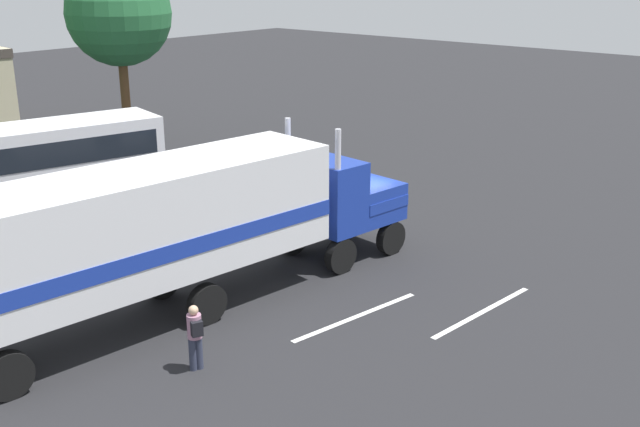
{
  "coord_description": "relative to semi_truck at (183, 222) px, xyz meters",
  "views": [
    {
      "loc": [
        -18.41,
        -14.78,
        9.14
      ],
      "look_at": [
        -1.31,
        -0.18,
        1.6
      ],
      "focal_mm": 42.8,
      "sensor_mm": 36.0,
      "label": 1
    }
  ],
  "objects": [
    {
      "name": "ground_plane",
      "position": [
        6.29,
        -0.36,
        -2.52
      ],
      "size": [
        120.0,
        120.0,
        0.0
      ],
      "primitive_type": "plane",
      "color": "#232326"
    },
    {
      "name": "lane_stripe_near",
      "position": [
        2.59,
        -3.86,
        -2.52
      ],
      "size": [
        4.37,
        0.84,
        0.01
      ],
      "primitive_type": "cube",
      "rotation": [
        0.0,
        0.0,
        -0.16
      ],
      "color": "silver",
      "rests_on": "ground_plane"
    },
    {
      "name": "lane_stripe_mid",
      "position": [
        5.06,
        -6.3,
        -2.52
      ],
      "size": [
        4.4,
        0.55,
        0.01
      ],
      "primitive_type": "cube",
      "rotation": [
        0.0,
        0.0,
        -0.09
      ],
      "color": "silver",
      "rests_on": "ground_plane"
    },
    {
      "name": "semi_truck",
      "position": [
        0.0,
        0.0,
        0.0
      ],
      "size": [
        14.35,
        4.07,
        4.5
      ],
      "color": "#193399",
      "rests_on": "ground_plane"
    },
    {
      "name": "person_bystander",
      "position": [
        -2.0,
        -2.7,
        -1.63
      ],
      "size": [
        0.4,
        0.48,
        1.63
      ],
      "color": "#2D3347",
      "rests_on": "ground_plane"
    },
    {
      "name": "parked_bus",
      "position": [
        0.81,
        10.62,
        -0.46
      ],
      "size": [
        11.29,
        5.06,
        3.4
      ],
      "color": "silver",
      "rests_on": "ground_plane"
    },
    {
      "name": "tree_left",
      "position": [
        9.79,
        15.99,
        4.15
      ],
      "size": [
        4.95,
        4.95,
        9.18
      ],
      "color": "brown",
      "rests_on": "ground_plane"
    }
  ]
}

